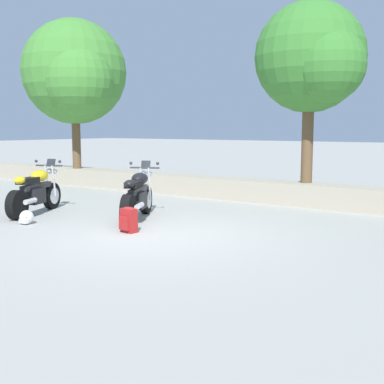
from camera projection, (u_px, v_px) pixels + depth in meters
The scene contains 8 objects.
ground_plane at pixel (150, 235), 8.88m from camera, with size 120.00×120.00×0.00m, color #A3A099.
stone_wall at pixel (271, 192), 12.73m from camera, with size 36.00×0.80×0.55m, color #A89E89.
motorcycle_yellow_near_left at pixel (36, 192), 11.00m from camera, with size 1.03×1.97×1.18m.
motorcycle_black_centre at pixel (138, 196), 10.35m from camera, with size 1.13×1.91×1.18m.
rider_backpack at pixel (129, 219), 9.06m from camera, with size 0.32×0.29×0.47m.
rider_helmet at pixel (26, 217), 9.83m from camera, with size 0.28×0.28×0.28m.
leafy_tree_far_left at pixel (75, 74), 16.04m from camera, with size 3.56×3.39×4.85m.
leafy_tree_mid_left at pixel (313, 59), 11.77m from camera, with size 2.78×2.64×4.35m.
Camera 1 is at (5.65, -6.68, 1.90)m, focal length 46.47 mm.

